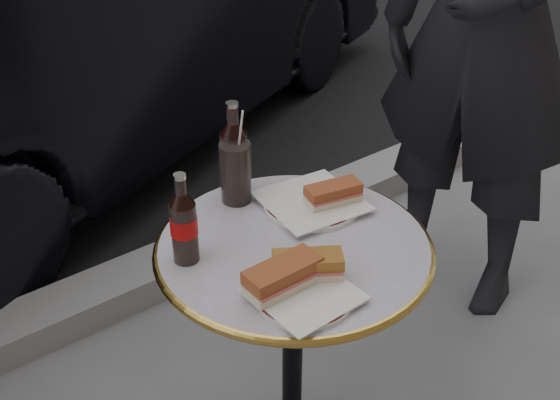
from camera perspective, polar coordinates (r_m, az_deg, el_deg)
curb at (r=2.59m, az=-11.71°, el=-6.60°), size 40.00×0.20×0.12m
bistro_table at (r=1.79m, az=1.01°, el=-13.09°), size 0.62×0.62×0.73m
plate_left at (r=1.40m, az=2.01°, el=-7.84°), size 0.22×0.22×0.01m
plate_right at (r=1.68m, az=2.58°, el=-0.31°), size 0.29×0.29×0.01m
sandwich_left_a at (r=1.39m, az=0.22°, el=-6.31°), size 0.16×0.07×0.05m
sandwich_left_b at (r=1.43m, az=2.26°, el=-5.42°), size 0.16×0.13×0.05m
sandwich_right at (r=1.66m, az=4.34°, el=0.44°), size 0.14×0.09×0.05m
cola_bottle_left at (r=1.46m, az=-7.87°, el=-1.48°), size 0.06×0.06×0.21m
cola_bottle_right at (r=1.68m, az=-3.78°, el=4.16°), size 0.09×0.09×0.24m
cola_glass at (r=1.67m, az=-3.62°, el=2.27°), size 0.09×0.09×0.15m
parked_car at (r=3.45m, az=-15.52°, el=14.20°), size 2.79×4.14×1.29m
pedestrian at (r=2.26m, az=16.82°, el=13.41°), size 0.64×0.80×1.93m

